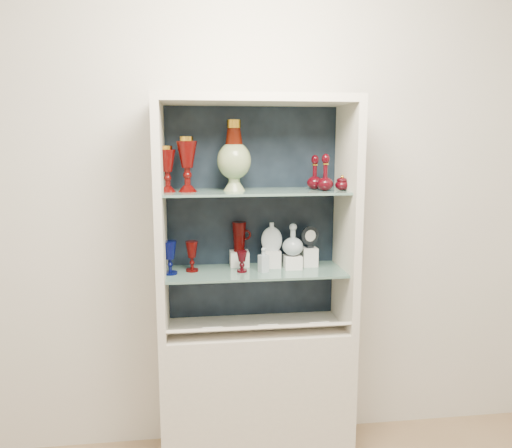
{
  "coord_description": "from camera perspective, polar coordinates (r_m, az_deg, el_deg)",
  "views": [
    {
      "loc": [
        -0.32,
        -0.96,
        1.73
      ],
      "look_at": [
        0.0,
        1.53,
        1.3
      ],
      "focal_mm": 35.0,
      "sensor_mm": 36.0,
      "label": 1
    }
  ],
  "objects": [
    {
      "name": "shelf_lower",
      "position": [
        2.62,
        -0.06,
        -5.45
      ],
      "size": [
        0.92,
        0.34,
        0.01
      ],
      "primitive_type": "cube",
      "color": "slate",
      "rests_on": "cabinet_side_left"
    },
    {
      "name": "riser_clear_round_decanter",
      "position": [
        2.66,
        4.2,
        -4.36
      ],
      "size": [
        0.09,
        0.09,
        0.07
      ],
      "primitive_type": "cube",
      "color": "silver",
      "rests_on": "shelf_lower"
    },
    {
      "name": "cabinet_back_panel",
      "position": [
        2.73,
        -0.51,
        1.18
      ],
      "size": [
        0.98,
        0.02,
        1.15
      ],
      "primitive_type": "cube",
      "color": "black",
      "rests_on": "cabinet_base"
    },
    {
      "name": "cameo_medallion",
      "position": [
        2.7,
        6.17,
        -1.44
      ],
      "size": [
        0.11,
        0.06,
        0.12
      ],
      "primitive_type": null,
      "rotation": [
        0.0,
        0.0,
        0.27
      ],
      "color": "black",
      "rests_on": "riser_cameo_medallion"
    },
    {
      "name": "label_ledge",
      "position": [
        2.59,
        0.32,
        -11.85
      ],
      "size": [
        0.92,
        0.17,
        0.09
      ],
      "primitive_type": "cube",
      "rotation": [
        -0.44,
        0.0,
        0.0
      ],
      "color": "beige",
      "rests_on": "cabinet_base"
    },
    {
      "name": "flat_flask",
      "position": [
        2.66,
        1.81,
        -1.39
      ],
      "size": [
        0.12,
        0.07,
        0.16
      ],
      "primitive_type": null,
      "rotation": [
        0.0,
        0.0,
        -0.19
      ],
      "color": "silver",
      "rests_on": "riser_flat_flask"
    },
    {
      "name": "riser_ruby_pitcher",
      "position": [
        2.71,
        -1.92,
        -3.96
      ],
      "size": [
        0.1,
        0.1,
        0.08
      ],
      "primitive_type": "cube",
      "color": "silver",
      "rests_on": "shelf_lower"
    },
    {
      "name": "cobalt_goblet",
      "position": [
        2.57,
        -9.81,
        -3.82
      ],
      "size": [
        0.09,
        0.09,
        0.17
      ],
      "primitive_type": null,
      "rotation": [
        0.0,
        0.0,
        -0.4
      ],
      "color": "#050A42",
      "rests_on": "shelf_lower"
    },
    {
      "name": "label_card_0",
      "position": [
        2.64,
        7.09,
        -11.15
      ],
      "size": [
        0.1,
        0.06,
        0.03
      ],
      "primitive_type": "cube",
      "rotation": [
        -0.44,
        0.0,
        0.0
      ],
      "color": "white",
      "rests_on": "label_ledge"
    },
    {
      "name": "ruby_pitcher",
      "position": [
        2.69,
        -1.94,
        -1.46
      ],
      "size": [
        0.13,
        0.09,
        0.16
      ],
      "primitive_type": null,
      "rotation": [
        0.0,
        0.0,
        0.11
      ],
      "color": "#430705",
      "rests_on": "riser_ruby_pitcher"
    },
    {
      "name": "label_card_1",
      "position": [
        2.59,
        1.3,
        -11.49
      ],
      "size": [
        0.1,
        0.06,
        0.03
      ],
      "primitive_type": "cube",
      "rotation": [
        -0.44,
        0.0,
        0.0
      ],
      "color": "white",
      "rests_on": "label_ledge"
    },
    {
      "name": "pedestal_lamp_left",
      "position": [
        2.51,
        -10.1,
        6.21
      ],
      "size": [
        0.1,
        0.1,
        0.23
      ],
      "primitive_type": null,
      "rotation": [
        0.0,
        0.0,
        0.21
      ],
      "color": "#430705",
      "rests_on": "shelf_upper"
    },
    {
      "name": "pedestal_lamp_right",
      "position": [
        2.51,
        -7.88,
        6.77
      ],
      "size": [
        0.11,
        0.11,
        0.27
      ],
      "primitive_type": null,
      "rotation": [
        0.0,
        0.0,
        -0.06
      ],
      "color": "#430705",
      "rests_on": "shelf_upper"
    },
    {
      "name": "ruby_decanter_a",
      "position": [
        2.55,
        7.95,
        6.12
      ],
      "size": [
        0.1,
        0.1,
        0.21
      ],
      "primitive_type": null,
      "rotation": [
        0.0,
        0.0,
        0.33
      ],
      "color": "#3E040B",
      "rests_on": "shelf_upper"
    },
    {
      "name": "ruby_decanter_b",
      "position": [
        2.62,
        6.74,
        6.01
      ],
      "size": [
        0.1,
        0.1,
        0.19
      ],
      "primitive_type": null,
      "rotation": [
        0.0,
        0.0,
        -0.35
      ],
      "color": "#3E040B",
      "rests_on": "shelf_upper"
    },
    {
      "name": "label_card_2",
      "position": [
        2.56,
        -5.02,
        -11.74
      ],
      "size": [
        0.1,
        0.06,
        0.03
      ],
      "primitive_type": "cube",
      "rotation": [
        -0.44,
        0.0,
        0.0
      ],
      "color": "white",
      "rests_on": "label_ledge"
    },
    {
      "name": "cabinet_top_cap",
      "position": [
        2.52,
        -0.0,
        14.03
      ],
      "size": [
        1.0,
        0.4,
        0.04
      ],
      "primitive_type": "cube",
      "color": "beige",
      "rests_on": "cabinet_side_left"
    },
    {
      "name": "cabinet_base",
      "position": [
        2.85,
        -0.0,
        -18.63
      ],
      "size": [
        1.0,
        0.4,
        0.75
      ],
      "primitive_type": "cube",
      "color": "beige",
      "rests_on": "ground"
    },
    {
      "name": "ruby_goblet_tall",
      "position": [
        2.61,
        -7.34,
        -3.69
      ],
      "size": [
        0.08,
        0.08,
        0.16
      ],
      "primitive_type": null,
      "rotation": [
        0.0,
        0.0,
        -0.19
      ],
      "color": "#430705",
      "rests_on": "shelf_lower"
    },
    {
      "name": "shelf_upper",
      "position": [
        2.55,
        -0.06,
        3.71
      ],
      "size": [
        0.92,
        0.34,
        0.01
      ],
      "primitive_type": "cube",
      "color": "slate",
      "rests_on": "cabinet_side_left"
    },
    {
      "name": "wall_back",
      "position": [
        2.75,
        -0.58,
        2.81
      ],
      "size": [
        3.5,
        0.02,
        2.8
      ],
      "primitive_type": "cube",
      "color": "silver",
      "rests_on": "ground"
    },
    {
      "name": "enamel_urn",
      "position": [
        2.53,
        -2.53,
        7.82
      ],
      "size": [
        0.21,
        0.21,
        0.35
      ],
      "primitive_type": null,
      "rotation": [
        0.0,
        0.0,
        0.28
      ],
      "color": "#0C4315",
      "rests_on": "shelf_upper"
    },
    {
      "name": "clear_square_bottle",
      "position": [
        2.58,
        0.87,
        -4.09
      ],
      "size": [
        0.06,
        0.06,
        0.13
      ],
      "primitive_type": null,
      "rotation": [
        0.0,
        0.0,
        0.36
      ],
      "color": "#99A9B1",
      "rests_on": "shelf_lower"
    },
    {
      "name": "riser_flat_flask",
      "position": [
        2.69,
        1.79,
        -3.98
      ],
      "size": [
        0.09,
        0.09,
        0.09
      ],
      "primitive_type": "cube",
      "color": "silver",
      "rests_on": "shelf_lower"
    },
    {
      "name": "riser_cameo_medallion",
      "position": [
        2.72,
        6.12,
        -3.74
      ],
      "size": [
        0.08,
        0.08,
        0.1
      ],
      "primitive_type": "cube",
      "color": "silver",
      "rests_on": "shelf_lower"
    },
    {
      "name": "ruby_goblet_small",
      "position": [
        2.58,
        -1.62,
        -4.31
      ],
      "size": [
        0.07,
        0.07,
        0.11
      ],
      "primitive_type": null,
      "rotation": [
        0.0,
        0.0,
        -0.17
      ],
      "color": "#3E040B",
      "rests_on": "shelf_lower"
    },
    {
      "name": "lidded_bowl",
      "position": [
        2.59,
        9.81,
        4.69
      ],
      "size": [
        0.09,
        0.09,
        0.08
      ],
      "primitive_type": null,
      "rotation": [
        0.0,
        0.0,
        0.43
      ],
      "color": "#3E040B",
      "rests_on": "shelf_upper"
    },
    {
      "name": "cabinet_side_right",
      "position": [
        2.65,
        10.35,
        0.75
      ],
      "size": [
        0.04,
        0.4,
        1.15
      ],
      "primitive_type": "cube",
      "color": "beige",
      "rests_on": "cabinet_base"
    },
    {
      "name": "cabinet_side_left",
      "position": [
        2.53,
        -10.84,
        0.33
      ],
      "size": [
        0.04,
        0.4,
        1.15
      ],
      "primitive_type": "cube",
      "color": "beige",
      "rests_on": "cabinet_base"
    },
    {
      "name": "clear_round_decanter",
      "position": [
        2.63,
        4.24,
        -1.88
      ],
      "size": [
        0.13,
        0.13,
        0.16
      ],
      "primitive_type": null,
      "rotation": [
        0.0,
        0.0,
        0.18
      ],
      "color": "#99A9B1",
      "rests_on": "riser_clear_round_decanter"
    }
  ]
}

